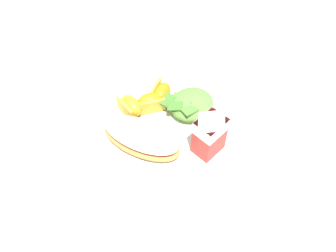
% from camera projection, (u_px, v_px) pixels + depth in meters
% --- Properties ---
extents(ground, '(3.00, 3.00, 0.00)m').
position_uv_depth(ground, '(168.00, 133.00, 0.77)').
color(ground, beige).
extents(white_plate, '(0.28, 0.28, 0.02)m').
position_uv_depth(white_plate, '(168.00, 131.00, 0.76)').
color(white_plate, white).
rests_on(white_plate, ground).
extents(cheesy_pizza_bread, '(0.13, 0.19, 0.04)m').
position_uv_depth(cheesy_pizza_bread, '(141.00, 138.00, 0.71)').
color(cheesy_pizza_bread, '#B77F42').
rests_on(cheesy_pizza_bread, white_plate).
extents(green_salad_pile, '(0.11, 0.09, 0.04)m').
position_uv_depth(green_salad_pile, '(190.00, 104.00, 0.77)').
color(green_salad_pile, '#5B8E3D').
rests_on(green_salad_pile, white_plate).
extents(milk_carton, '(0.06, 0.04, 0.11)m').
position_uv_depth(milk_carton, '(210.00, 131.00, 0.67)').
color(milk_carton, '#B7332D').
rests_on(milk_carton, white_plate).
extents(orange_wedge_front, '(0.07, 0.06, 0.04)m').
position_uv_depth(orange_wedge_front, '(161.00, 93.00, 0.79)').
color(orange_wedge_front, orange).
rests_on(orange_wedge_front, white_plate).
extents(orange_wedge_middle, '(0.07, 0.06, 0.04)m').
position_uv_depth(orange_wedge_middle, '(151.00, 102.00, 0.77)').
color(orange_wedge_middle, orange).
rests_on(orange_wedge_middle, white_plate).
extents(orange_wedge_rear, '(0.04, 0.06, 0.04)m').
position_uv_depth(orange_wedge_rear, '(131.00, 106.00, 0.77)').
color(orange_wedge_rear, orange).
rests_on(orange_wedge_rear, white_plate).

